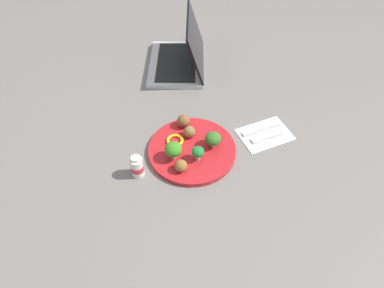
{
  "coord_description": "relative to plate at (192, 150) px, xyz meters",
  "views": [
    {
      "loc": [
        0.26,
        0.64,
        0.8
      ],
      "look_at": [
        0.0,
        0.0,
        0.04
      ],
      "focal_mm": 30.82,
      "sensor_mm": 36.0,
      "label": 1
    }
  ],
  "objects": [
    {
      "name": "meatball_mid_left",
      "position": [
        -0.01,
        -0.11,
        0.03
      ],
      "size": [
        0.04,
        0.04,
        0.04
      ],
      "primitive_type": "sphere",
      "color": "brown",
      "rests_on": "plate"
    },
    {
      "name": "meatball_near_rim",
      "position": [
        0.06,
        0.07,
        0.03
      ],
      "size": [
        0.04,
        0.04,
        0.04
      ],
      "primitive_type": "sphere",
      "color": "brown",
      "rests_on": "plate"
    },
    {
      "name": "laptop",
      "position": [
        -0.14,
        -0.46,
        0.03
      ],
      "size": [
        0.33,
        0.38,
        0.21
      ],
      "color": "#B9B9B9",
      "rests_on": "ground_plane"
    },
    {
      "name": "ground_plane",
      "position": [
        0.0,
        0.0,
        -0.01
      ],
      "size": [
        4.0,
        4.0,
        0.0
      ],
      "primitive_type": "plane",
      "color": "slate"
    },
    {
      "name": "fork",
      "position": [
        -0.25,
        0.04,
        -0.0
      ],
      "size": [
        0.12,
        0.02,
        0.01
      ],
      "color": "silver",
      "rests_on": "napkin"
    },
    {
      "name": "broccoli_floret_back_left",
      "position": [
        -0.07,
        0.01,
        0.04
      ],
      "size": [
        0.05,
        0.05,
        0.05
      ],
      "color": "#94CD6B",
      "rests_on": "plate"
    },
    {
      "name": "meatball_center",
      "position": [
        -0.01,
        -0.05,
        0.03
      ],
      "size": [
        0.04,
        0.04,
        0.04
      ],
      "primitive_type": "sphere",
      "color": "brown",
      "rests_on": "plate"
    },
    {
      "name": "plate",
      "position": [
        0.0,
        0.0,
        0.0
      ],
      "size": [
        0.28,
        0.28,
        0.02
      ],
      "primitive_type": "cylinder",
      "color": "red",
      "rests_on": "ground_plane"
    },
    {
      "name": "knife",
      "position": [
        -0.25,
        0.0,
        -0.0
      ],
      "size": [
        0.15,
        0.02,
        0.01
      ],
      "color": "silver",
      "rests_on": "napkin"
    },
    {
      "name": "napkin",
      "position": [
        -0.26,
        0.02,
        -0.01
      ],
      "size": [
        0.17,
        0.12,
        0.01
      ],
      "primitive_type": "cube",
      "rotation": [
        0.0,
        0.0,
        0.02
      ],
      "color": "white",
      "rests_on": "ground_plane"
    },
    {
      "name": "pepper_ring_mid_left",
      "position": [
        0.04,
        -0.05,
        0.01
      ],
      "size": [
        0.06,
        0.06,
        0.01
      ],
      "primitive_type": "torus",
      "rotation": [
        0.0,
        0.0,
        1.7
      ],
      "color": "yellow",
      "rests_on": "plate"
    },
    {
      "name": "yogurt_bottle",
      "position": [
        0.18,
        0.02,
        0.03
      ],
      "size": [
        0.04,
        0.04,
        0.08
      ],
      "color": "white",
      "rests_on": "ground_plane"
    },
    {
      "name": "broccoli_floret_back_right",
      "position": [
        0.0,
        0.05,
        0.04
      ],
      "size": [
        0.04,
        0.04,
        0.05
      ],
      "color": "#9CBA6D",
      "rests_on": "plate"
    },
    {
      "name": "broccoli_floret_mid_right",
      "position": [
        0.07,
        0.01,
        0.05
      ],
      "size": [
        0.05,
        0.05,
        0.06
      ],
      "color": "#A7C57F",
      "rests_on": "plate"
    }
  ]
}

